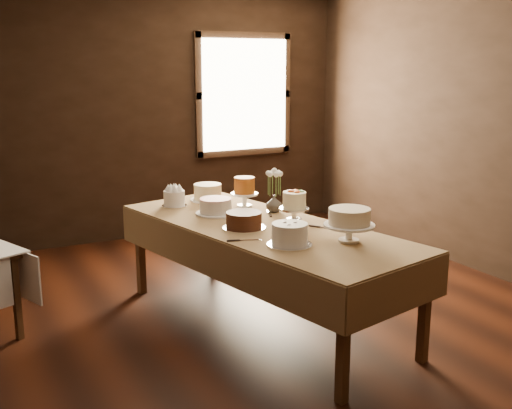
% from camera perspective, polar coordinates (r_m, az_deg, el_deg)
% --- Properties ---
extents(floor, '(5.00, 6.00, 0.01)m').
position_cam_1_polar(floor, '(4.72, 1.16, -11.79)').
color(floor, black).
rests_on(floor, ground).
extents(wall_back, '(5.00, 0.02, 2.80)m').
position_cam_1_polar(wall_back, '(7.09, -10.78, 8.07)').
color(wall_back, black).
rests_on(wall_back, ground).
extents(window, '(1.10, 0.05, 1.30)m').
position_cam_1_polar(window, '(7.51, -1.05, 10.09)').
color(window, '#FFEABF').
rests_on(window, wall_back).
extents(display_table, '(1.50, 2.68, 0.78)m').
position_cam_1_polar(display_table, '(4.66, 0.74, -2.63)').
color(display_table, '#452B16').
rests_on(display_table, ground).
extents(cake_meringue, '(0.21, 0.21, 0.14)m').
position_cam_1_polar(cake_meringue, '(5.28, -7.55, 0.50)').
color(cake_meringue, silver).
rests_on(cake_meringue, display_table).
extents(cake_speckled, '(0.34, 0.34, 0.14)m').
position_cam_1_polar(cake_speckled, '(5.49, -4.48, 1.11)').
color(cake_speckled, white).
rests_on(cake_speckled, display_table).
extents(cake_lattice, '(0.37, 0.37, 0.12)m').
position_cam_1_polar(cake_lattice, '(4.98, -3.74, -0.26)').
color(cake_lattice, white).
rests_on(cake_lattice, display_table).
extents(cake_caramel, '(0.23, 0.23, 0.27)m').
position_cam_1_polar(cake_caramel, '(5.21, -1.07, 1.01)').
color(cake_caramel, white).
rests_on(cake_caramel, display_table).
extents(cake_chocolate, '(0.36, 0.36, 0.12)m').
position_cam_1_polar(cake_chocolate, '(4.54, -1.12, -1.51)').
color(cake_chocolate, silver).
rests_on(cake_chocolate, display_table).
extents(cake_flowers, '(0.23, 0.23, 0.24)m').
position_cam_1_polar(cake_flowers, '(4.76, 3.55, -0.30)').
color(cake_flowers, silver).
rests_on(cake_flowers, display_table).
extents(cake_swirl, '(0.33, 0.33, 0.15)m').
position_cam_1_polar(cake_swirl, '(4.12, 3.13, -2.84)').
color(cake_swirl, silver).
rests_on(cake_swirl, display_table).
extents(cake_cream, '(0.35, 0.35, 0.25)m').
position_cam_1_polar(cake_cream, '(4.24, 8.59, -1.98)').
color(cake_cream, white).
rests_on(cake_cream, display_table).
extents(cake_server_a, '(0.23, 0.10, 0.01)m').
position_cam_1_polar(cake_server_a, '(4.46, 3.32, -2.53)').
color(cake_server_a, silver).
rests_on(cake_server_a, display_table).
extents(cake_server_b, '(0.16, 0.21, 0.01)m').
position_cam_1_polar(cake_server_b, '(4.58, 6.85, -2.20)').
color(cake_server_b, silver).
rests_on(cake_server_b, display_table).
extents(cake_server_c, '(0.15, 0.22, 0.01)m').
position_cam_1_polar(cake_server_c, '(4.80, -2.35, -1.41)').
color(cake_server_c, silver).
rests_on(cake_server_c, display_table).
extents(cake_server_d, '(0.12, 0.23, 0.01)m').
position_cam_1_polar(cake_server_d, '(5.04, 1.18, -0.70)').
color(cake_server_d, silver).
rests_on(cake_server_d, display_table).
extents(cake_server_e, '(0.24, 0.10, 0.01)m').
position_cam_1_polar(cake_server_e, '(4.25, -0.51, -3.30)').
color(cake_server_e, silver).
rests_on(cake_server_e, display_table).
extents(flower_vase, '(0.14, 0.14, 0.14)m').
position_cam_1_polar(flower_vase, '(5.04, 1.68, 0.07)').
color(flower_vase, '#2D2823').
rests_on(flower_vase, display_table).
extents(flower_bouquet, '(0.14, 0.14, 0.20)m').
position_cam_1_polar(flower_bouquet, '(5.00, 1.69, 2.19)').
color(flower_bouquet, white).
rests_on(flower_bouquet, flower_vase).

